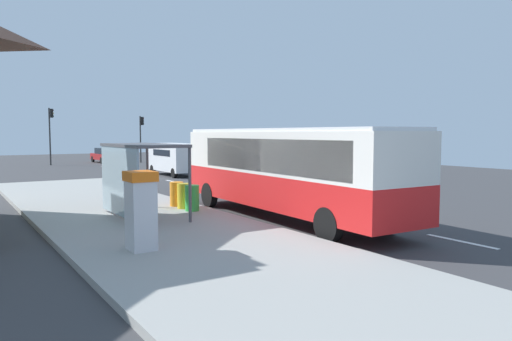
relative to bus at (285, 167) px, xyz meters
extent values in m
cube|color=#38383A|center=(1.71, 14.35, -1.86)|extent=(56.00, 92.00, 0.04)
cube|color=#999993|center=(-4.69, 2.35, -1.75)|extent=(6.20, 30.00, 0.18)
cube|color=silver|center=(1.96, -5.65, -1.84)|extent=(0.16, 2.20, 0.01)
cube|color=silver|center=(1.96, -0.65, -1.84)|extent=(0.16, 2.20, 0.01)
cube|color=silver|center=(1.96, 4.35, -1.84)|extent=(0.16, 2.20, 0.01)
cube|color=silver|center=(1.96, 9.35, -1.84)|extent=(0.16, 2.20, 0.01)
cube|color=silver|center=(1.96, 14.35, -1.84)|extent=(0.16, 2.20, 0.01)
cube|color=silver|center=(1.96, 19.35, -1.84)|extent=(0.16, 2.20, 0.01)
cube|color=silver|center=(1.96, 24.35, -1.84)|extent=(0.16, 2.20, 0.01)
cube|color=silver|center=(1.96, 29.35, -1.84)|extent=(0.16, 2.20, 0.01)
cube|color=red|center=(0.01, -0.02, -0.77)|extent=(2.89, 11.08, 1.15)
cube|color=silver|center=(0.01, -0.02, 0.53)|extent=(2.89, 11.08, 1.45)
cube|color=silver|center=(0.01, -0.02, 1.31)|extent=(2.75, 10.86, 0.12)
cube|color=black|center=(0.20, 5.43, 0.46)|extent=(2.30, 0.20, 1.22)
cube|color=black|center=(-1.22, -0.48, 0.46)|extent=(0.38, 8.58, 1.10)
cylinder|color=black|center=(-0.98, 3.92, -1.34)|extent=(0.32, 1.01, 1.00)
cylinder|color=black|center=(1.28, 3.84, -1.34)|extent=(0.32, 1.01, 1.00)
cylinder|color=black|center=(-1.25, -3.68, -1.34)|extent=(0.32, 1.01, 1.00)
cylinder|color=black|center=(1.01, -3.76, -1.34)|extent=(0.32, 1.01, 1.00)
cube|color=white|center=(3.91, 18.60, -0.52)|extent=(2.06, 5.22, 1.96)
cube|color=black|center=(3.91, 18.60, -0.19)|extent=(2.07, 3.14, 0.44)
cylinder|color=black|center=(4.79, 16.59, -1.50)|extent=(0.23, 0.68, 0.68)
cylinder|color=black|center=(2.99, 16.61, -1.50)|extent=(0.23, 0.68, 0.68)
cylinder|color=black|center=(4.83, 20.59, -1.50)|extent=(0.23, 0.68, 0.68)
cylinder|color=black|center=(3.03, 20.61, -1.50)|extent=(0.23, 0.68, 0.68)
cube|color=#A51919|center=(4.01, 36.55, -1.22)|extent=(1.94, 4.46, 0.60)
cube|color=black|center=(4.02, 36.35, -0.62)|extent=(1.66, 2.43, 0.60)
cylinder|color=black|center=(3.14, 38.02, -1.52)|extent=(0.22, 0.65, 0.64)
cylinder|color=black|center=(4.78, 38.07, -1.52)|extent=(0.22, 0.65, 0.64)
cylinder|color=black|center=(3.24, 35.02, -1.52)|extent=(0.22, 0.65, 0.64)
cylinder|color=black|center=(4.88, 35.08, -1.52)|extent=(0.22, 0.65, 0.64)
cube|color=silver|center=(-6.14, -2.33, -0.81)|extent=(0.60, 0.70, 1.70)
cube|color=orange|center=(-6.14, -2.33, 0.16)|extent=(0.66, 0.76, 0.24)
cube|color=black|center=(-5.83, -2.33, -0.54)|extent=(0.03, 0.36, 0.44)
cylinder|color=green|center=(-2.49, 2.41, -1.19)|extent=(0.52, 0.52, 0.95)
cylinder|color=yellow|center=(-2.49, 3.11, -1.19)|extent=(0.52, 0.52, 0.95)
cylinder|color=orange|center=(-2.49, 3.81, -1.19)|extent=(0.52, 0.52, 0.95)
cylinder|color=#2D2D2D|center=(7.11, 34.55, 0.56)|extent=(0.14, 0.14, 4.80)
cube|color=black|center=(7.33, 34.55, 2.45)|extent=(0.24, 0.28, 0.84)
sphere|color=red|center=(7.45, 34.55, 2.73)|extent=(0.16, 0.16, 0.16)
sphere|color=#3C2C03|center=(7.45, 34.55, 2.45)|extent=(0.16, 0.16, 0.16)
sphere|color=black|center=(7.45, 34.55, 2.17)|extent=(0.16, 0.16, 0.16)
cylinder|color=#2D2D2D|center=(-1.49, 35.35, 0.87)|extent=(0.14, 0.14, 5.43)
cube|color=black|center=(-1.27, 35.35, 3.09)|extent=(0.24, 0.28, 0.84)
sphere|color=#360606|center=(-1.15, 35.35, 3.37)|extent=(0.16, 0.16, 0.16)
sphere|color=#F2B20C|center=(-1.15, 35.35, 3.09)|extent=(0.16, 0.16, 0.16)
sphere|color=black|center=(-1.15, 35.35, 2.81)|extent=(0.16, 0.16, 0.16)
cube|color=#4C4C51|center=(-4.39, 2.27, 0.79)|extent=(1.80, 4.00, 0.10)
cube|color=#8CA5B2|center=(-5.24, 2.27, -0.41)|extent=(0.06, 3.80, 2.30)
cylinder|color=#4C4C51|center=(-3.54, 0.37, -0.44)|extent=(0.10, 0.10, 2.44)
cylinder|color=#4C4C51|center=(-3.54, 4.17, -0.44)|extent=(0.10, 0.10, 2.44)
camera|label=1|loc=(-10.17, -13.62, 1.20)|focal=33.74mm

